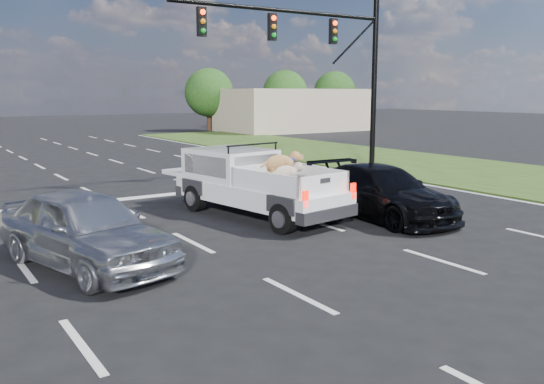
{
  "coord_description": "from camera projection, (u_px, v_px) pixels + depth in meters",
  "views": [
    {
      "loc": [
        -7.03,
        -7.31,
        3.28
      ],
      "look_at": [
        -0.95,
        2.0,
        1.36
      ],
      "focal_mm": 38.0,
      "sensor_mm": 36.0,
      "label": 1
    }
  ],
  "objects": [
    {
      "name": "building_right",
      "position": [
        292.0,
        110.0,
        49.98
      ],
      "size": [
        12.0,
        7.0,
        3.6
      ],
      "primitive_type": "cube",
      "color": "tan",
      "rests_on": "ground"
    },
    {
      "name": "tree_far_d",
      "position": [
        209.0,
        93.0,
        49.8
      ],
      "size": [
        4.2,
        4.2,
        5.4
      ],
      "color": "#332114",
      "rests_on": "ground"
    },
    {
      "name": "tree_far_f",
      "position": [
        335.0,
        93.0,
        57.33
      ],
      "size": [
        4.2,
        4.2,
        5.4
      ],
      "color": "#332114",
      "rests_on": "ground"
    },
    {
      "name": "tree_far_e",
      "position": [
        285.0,
        93.0,
        54.1
      ],
      "size": [
        4.2,
        4.2,
        5.4
      ],
      "color": "#332114",
      "rests_on": "ground"
    },
    {
      "name": "black_coupe",
      "position": [
        381.0,
        192.0,
        15.22
      ],
      "size": [
        2.15,
        4.83,
        1.38
      ],
      "primitive_type": "imported",
      "rotation": [
        0.0,
        0.0,
        -0.05
      ],
      "color": "black",
      "rests_on": "ground"
    },
    {
      "name": "ground",
      "position": [
        377.0,
        277.0,
        10.38
      ],
      "size": [
        160.0,
        160.0,
        0.0
      ],
      "primitive_type": "plane",
      "color": "black",
      "rests_on": "ground"
    },
    {
      "name": "traffic_signal",
      "position": [
        329.0,
        55.0,
        22.11
      ],
      "size": [
        9.11,
        0.31,
        7.0
      ],
      "color": "black",
      "rests_on": "ground"
    },
    {
      "name": "grass_shoulder_right",
      "position": [
        516.0,
        178.0,
        22.33
      ],
      "size": [
        8.0,
        60.0,
        0.06
      ],
      "primitive_type": "cube",
      "color": "#294314",
      "rests_on": "ground"
    },
    {
      "name": "silver_sedan",
      "position": [
        85.0,
        229.0,
        10.86
      ],
      "size": [
        2.8,
        4.67,
        1.49
      ],
      "primitive_type": "imported",
      "rotation": [
        0.0,
        0.0,
        0.26
      ],
      "color": "#B2B3B9",
      "rests_on": "ground"
    },
    {
      "name": "road_markings",
      "position": [
        210.0,
        213.0,
        15.79
      ],
      "size": [
        17.75,
        60.0,
        0.01
      ],
      "color": "silver",
      "rests_on": "ground"
    },
    {
      "name": "pickup_truck",
      "position": [
        253.0,
        182.0,
        15.45
      ],
      "size": [
        2.65,
        5.42,
        1.95
      ],
      "rotation": [
        0.0,
        0.0,
        0.16
      ],
      "color": "black",
      "rests_on": "ground"
    }
  ]
}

